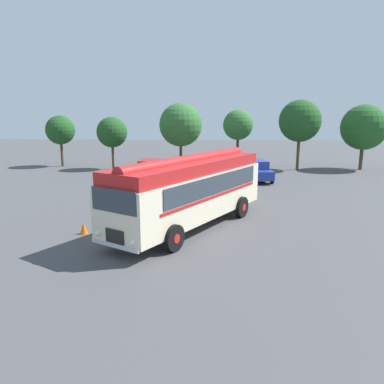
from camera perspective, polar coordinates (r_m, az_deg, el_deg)
The scene contains 13 objects.
ground_plane at distance 18.68m, azimuth -2.42°, elevation -4.84°, with size 120.00×120.00×0.00m, color #474749.
vintage_bus at distance 17.71m, azimuth -0.29°, elevation 0.56°, with size 7.22×9.93×3.49m.
car_near_left at distance 30.80m, azimuth -6.54°, elevation 3.36°, with size 2.05×4.25×1.66m.
car_mid_left at distance 30.96m, azimuth -1.21°, elevation 3.48°, with size 2.02×4.23×1.66m.
car_mid_right at distance 30.27m, azimuth 4.57°, elevation 3.25°, with size 2.26×4.34×1.66m.
car_far_right at distance 30.80m, azimuth 9.85°, elevation 3.26°, with size 2.39×4.40×1.66m.
tree_far_left at distance 40.78m, azimuth -19.40°, elevation 9.03°, with size 2.93×2.93×5.20m.
tree_left_of_centre at distance 37.36m, azimuth -12.10°, elevation 8.92°, with size 2.94×2.94×5.06m.
tree_centre at distance 36.51m, azimuth -1.77°, elevation 10.10°, with size 4.13×4.13×6.36m.
tree_right_of_centre at distance 37.73m, azimuth 7.06°, elevation 10.23°, with size 2.96×2.96×5.75m.
tree_far_right at distance 37.39m, azimuth 16.18°, elevation 10.24°, with size 3.96×3.96×6.66m.
tree_extra_right at distance 39.77m, azimuth 24.78°, elevation 8.93°, with size 4.31×4.31×6.23m.
traffic_cone at distance 17.75m, azimuth -16.16°, elevation -5.28°, with size 0.36×0.36×0.55m, color orange.
Camera 1 is at (1.77, -17.80, 5.38)m, focal length 35.00 mm.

